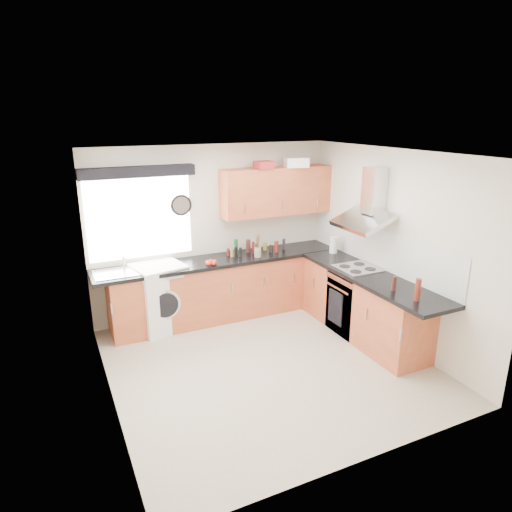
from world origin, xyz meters
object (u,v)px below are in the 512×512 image
washing_machine (160,297)px  upper_cabinets (276,191)px  oven (355,302)px  extractor_hood (368,205)px

washing_machine → upper_cabinets: bearing=-8.9°
oven → washing_machine: (-2.41, 1.22, 0.04)m
extractor_hood → upper_cabinets: 1.48m
extractor_hood → upper_cabinets: (-0.65, 1.33, 0.03)m
upper_cabinets → oven: bearing=-67.5°
washing_machine → extractor_hood: bearing=-38.1°
oven → extractor_hood: (0.10, -0.00, 1.34)m
upper_cabinets → washing_machine: size_ratio=1.81×
upper_cabinets → washing_machine: upper_cabinets is taller
extractor_hood → washing_machine: (-2.51, 1.22, -1.30)m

